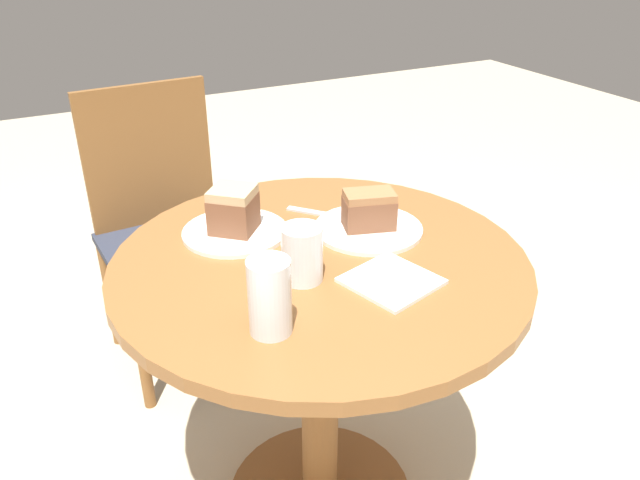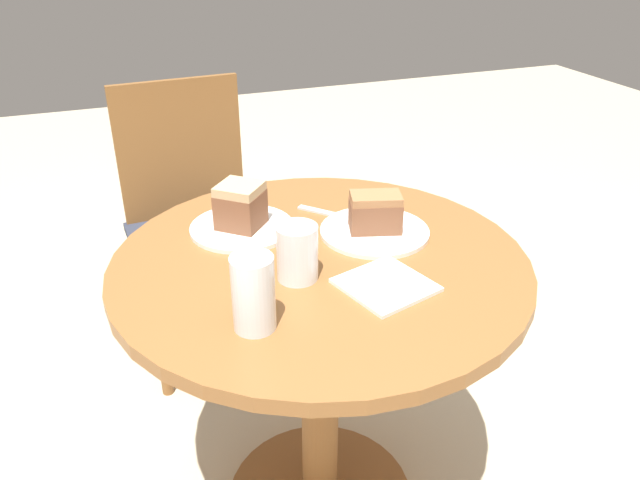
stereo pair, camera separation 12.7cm
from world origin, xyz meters
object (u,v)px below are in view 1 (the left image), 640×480
at_px(cake_slice_near, 369,210).
at_px(glass_water, 270,300).
at_px(cake_slice_far, 233,210).
at_px(chair, 168,225).
at_px(plate_near, 368,229).
at_px(plate_far, 235,232).
at_px(glass_lemonade, 302,257).

bearing_deg(cake_slice_near, glass_water, -144.16).
height_order(cake_slice_near, cake_slice_far, cake_slice_far).
distance_m(cake_slice_near, cake_slice_far, 0.30).
relative_size(chair, cake_slice_far, 7.00).
bearing_deg(chair, glass_water, -96.81).
bearing_deg(plate_near, plate_far, 155.89).
xyz_separation_m(plate_far, cake_slice_far, (0.00, 0.00, 0.05)).
relative_size(chair, glass_lemonade, 7.98).
bearing_deg(plate_far, glass_water, -100.70).
relative_size(plate_far, cake_slice_far, 1.82).
distance_m(cake_slice_near, glass_lemonade, 0.25).
relative_size(plate_far, glass_water, 1.70).
height_order(chair, glass_lemonade, chair).
bearing_deg(plate_near, cake_slice_near, -90.00).
xyz_separation_m(chair, cake_slice_near, (0.28, -0.77, 0.32)).
height_order(cake_slice_far, glass_lemonade, glass_lemonade).
height_order(plate_near, glass_lemonade, glass_lemonade).
bearing_deg(cake_slice_far, chair, 90.99).
xyz_separation_m(cake_slice_near, glass_water, (-0.34, -0.25, 0.01)).
bearing_deg(plate_near, glass_water, -144.16).
xyz_separation_m(chair, cake_slice_far, (0.01, -0.65, 0.32)).
bearing_deg(cake_slice_far, glass_lemonade, -77.97).
xyz_separation_m(chair, glass_water, (-0.06, -1.01, 0.33)).
xyz_separation_m(cake_slice_far, glass_lemonade, (0.05, -0.24, -0.01)).
distance_m(chair, cake_slice_far, 0.72).
bearing_deg(cake_slice_far, plate_far, 180.00).
bearing_deg(glass_lemonade, plate_near, 28.28).
xyz_separation_m(chair, plate_near, (0.28, -0.77, 0.27)).
distance_m(chair, cake_slice_near, 0.88).
bearing_deg(cake_slice_near, chair, 110.22).
bearing_deg(glass_lemonade, chair, 94.03).
distance_m(chair, glass_water, 1.07).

